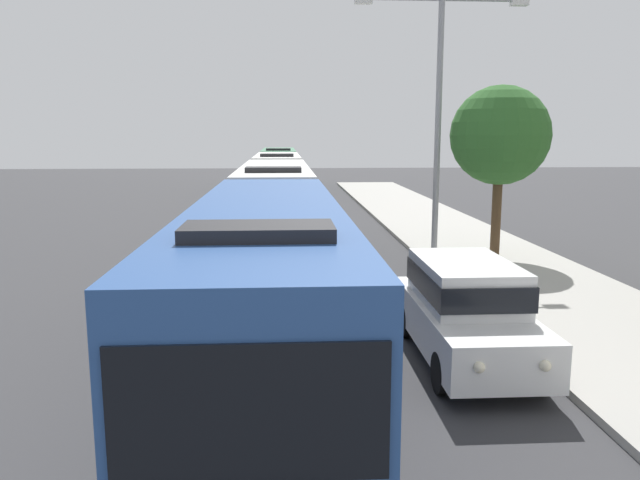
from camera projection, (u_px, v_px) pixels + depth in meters
bus_lead at (267, 281)px, 10.77m from camera, size 2.58×11.72×3.21m
bus_second_in_line at (275, 203)px, 23.08m from camera, size 2.58×11.91×3.21m
bus_middle at (278, 178)px, 35.73m from camera, size 2.58×10.66×3.21m
bus_fourth_in_line at (279, 167)px, 48.02m from camera, size 2.58×12.40×3.21m
white_suv at (466, 307)px, 11.53m from camera, size 1.86×4.76×1.90m
streetlamp_mid at (439, 100)px, 20.02m from camera, size 5.58×0.28×8.49m
roadside_tree at (500, 136)px, 20.33m from camera, size 3.28×3.28×5.69m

